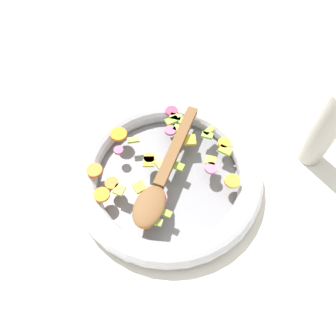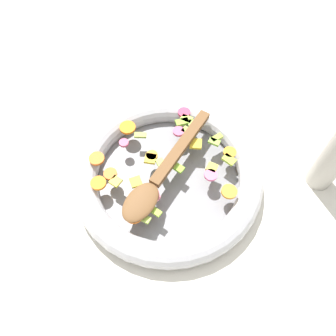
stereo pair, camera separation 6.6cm
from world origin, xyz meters
name	(u,v)px [view 1 (the left image)]	position (x,y,z in m)	size (l,w,h in m)	color
ground_plane	(168,180)	(0.00, 0.00, 0.00)	(4.00, 4.00, 0.00)	silver
skillet	(168,175)	(0.00, 0.00, 0.02)	(0.39, 0.39, 0.05)	slate
chopped_vegetables	(161,162)	(-0.02, 0.01, 0.05)	(0.31, 0.31, 0.01)	orange
wooden_spoon	(163,175)	(0.00, -0.03, 0.06)	(0.09, 0.30, 0.01)	brown
pepper_mill	(327,128)	(0.30, 0.12, 0.10)	(0.05, 0.05, 0.22)	#B2ADA3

